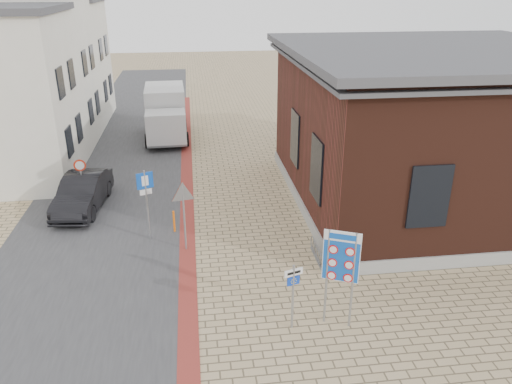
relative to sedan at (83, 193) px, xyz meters
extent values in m
plane|color=tan|center=(6.50, -7.77, -0.76)|extent=(120.00, 120.00, 0.00)
cube|color=#38383A|center=(1.00, 7.23, -0.75)|extent=(7.00, 60.00, 0.02)
cube|color=maroon|center=(4.50, 2.23, -0.74)|extent=(0.60, 40.00, 0.02)
cube|color=gray|center=(15.50, -0.77, -0.51)|extent=(12.15, 12.15, 0.50)
cube|color=#401D14|center=(15.50, -0.77, 2.74)|extent=(12.00, 12.00, 6.00)
cube|color=#444549|center=(15.50, -0.77, 5.89)|extent=(13.00, 13.00, 0.30)
cube|color=#444549|center=(15.50, -0.77, 5.49)|extent=(12.70, 12.70, 0.15)
cube|color=black|center=(9.48, -3.77, 2.04)|extent=(0.12, 1.60, 2.40)
cube|color=black|center=(9.48, 0.23, 2.04)|extent=(0.12, 1.60, 2.40)
cube|color=black|center=(12.50, -6.79, 2.04)|extent=(1.40, 0.12, 2.20)
cube|color=black|center=(-0.98, 3.03, 1.44)|extent=(0.10, 1.10, 1.40)
cube|color=black|center=(-0.98, 5.43, 1.44)|extent=(0.10, 1.10, 1.40)
cube|color=black|center=(-0.98, 3.03, 4.24)|extent=(0.10, 1.10, 1.40)
cube|color=black|center=(-0.98, 5.43, 4.24)|extent=(0.10, 1.10, 1.40)
cube|color=silver|center=(-4.50, 10.23, 3.64)|extent=(7.00, 6.00, 8.80)
cube|color=black|center=(-0.98, 9.03, 1.44)|extent=(0.10, 1.10, 1.40)
cube|color=black|center=(-0.98, 11.43, 1.44)|extent=(0.10, 1.10, 1.40)
cube|color=black|center=(-0.98, 9.03, 4.24)|extent=(0.10, 1.10, 1.40)
cube|color=black|center=(-0.98, 11.43, 4.24)|extent=(0.10, 1.10, 1.40)
cube|color=silver|center=(-4.50, 16.23, 3.24)|extent=(7.00, 6.00, 8.00)
cube|color=black|center=(-0.98, 15.03, 1.44)|extent=(0.10, 1.10, 1.40)
cube|color=black|center=(-0.98, 17.43, 1.44)|extent=(0.10, 1.10, 1.40)
cube|color=black|center=(-0.98, 15.03, 4.24)|extent=(0.10, 1.10, 1.40)
cube|color=black|center=(-0.98, 17.43, 4.24)|extent=(0.10, 1.10, 1.40)
torus|color=slate|center=(9.15, -6.17, -0.48)|extent=(0.04, 0.60, 0.60)
torus|color=slate|center=(9.15, -5.87, -0.48)|extent=(0.04, 0.60, 0.60)
torus|color=slate|center=(9.15, -5.57, -0.48)|extent=(0.04, 0.60, 0.60)
torus|color=slate|center=(9.15, -5.27, -0.48)|extent=(0.04, 0.60, 0.60)
torus|color=slate|center=(9.15, -4.97, -0.48)|extent=(0.04, 0.60, 0.60)
cube|color=slate|center=(9.15, -5.57, -0.74)|extent=(0.08, 1.60, 0.04)
imported|color=black|center=(0.00, 0.00, 0.00)|extent=(2.05, 4.73, 1.51)
cube|color=slate|center=(3.30, 10.22, -0.26)|extent=(2.52, 6.01, 0.27)
cube|color=silver|center=(3.37, 8.13, 0.62)|extent=(2.37, 1.95, 1.76)
cube|color=black|center=(3.40, 7.31, 0.95)|extent=(2.09, 0.16, 0.88)
cube|color=silver|center=(3.26, 11.21, 1.17)|extent=(2.56, 4.04, 2.42)
cylinder|color=black|center=(2.21, 8.42, -0.32)|extent=(0.31, 0.89, 0.88)
cylinder|color=black|center=(4.51, 8.50, -0.32)|extent=(0.31, 0.89, 0.88)
cylinder|color=black|center=(2.08, 11.93, -0.32)|extent=(0.31, 0.89, 0.88)
cylinder|color=black|center=(4.39, 12.02, -0.32)|extent=(0.31, 0.89, 0.88)
cylinder|color=gray|center=(8.50, -9.11, 0.77)|extent=(0.07, 0.07, 3.05)
cylinder|color=gray|center=(9.17, -9.42, 0.77)|extent=(0.07, 0.07, 3.05)
cube|color=white|center=(8.83, -9.27, 1.51)|extent=(0.97, 0.47, 1.57)
cube|color=blue|center=(8.83, -9.27, 1.51)|extent=(0.93, 0.46, 1.53)
cube|color=white|center=(8.83, -9.27, 2.14)|extent=(0.93, 0.46, 0.29)
cylinder|color=gray|center=(7.50, -9.27, 0.29)|extent=(0.07, 0.07, 2.09)
cube|color=white|center=(7.50, -9.27, 1.11)|extent=(0.55, 0.21, 0.20)
cube|color=#0F38B7|center=(7.50, -9.27, 0.83)|extent=(0.38, 0.15, 0.25)
cylinder|color=gray|center=(3.06, -3.27, 0.68)|extent=(0.07, 0.07, 2.87)
cube|color=#0E47B2|center=(3.06, -3.27, 1.71)|extent=(0.60, 0.28, 0.63)
cube|color=white|center=(3.06, -3.27, 1.25)|extent=(0.44, 0.21, 0.21)
cylinder|color=gray|center=(4.45, -4.27, 0.55)|extent=(0.07, 0.07, 2.61)
cylinder|color=gray|center=(0.00, 0.23, 0.35)|extent=(0.07, 0.07, 2.21)
cylinder|color=red|center=(0.00, 0.23, 1.20)|extent=(0.52, 0.07, 0.52)
cylinder|color=orange|center=(4.00, -2.77, -0.30)|extent=(0.09, 0.09, 0.92)
camera|label=1|loc=(4.92, -20.87, 8.57)|focal=35.00mm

